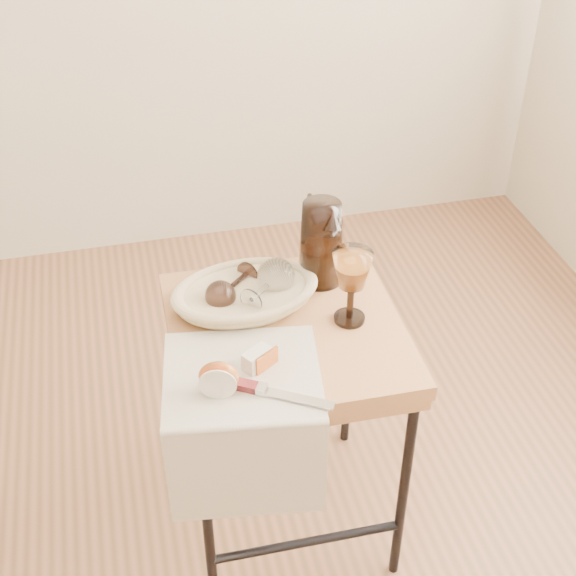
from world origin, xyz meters
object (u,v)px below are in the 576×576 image
object	(u,v)px
goblet_lying_a	(232,286)
apple_half	(219,377)
bread_basket	(245,296)
table_knife	(266,389)
wine_goblet	(351,287)
goblet_lying_b	(266,286)
pitcher	(321,243)
side_table	(286,429)
tea_towel	(242,376)

from	to	relation	value
goblet_lying_a	apple_half	xyz separation A→B (m)	(-0.08, -0.29, -0.00)
bread_basket	table_knife	world-z (taller)	bread_basket
bread_basket	apple_half	bearing A→B (deg)	-117.82
apple_half	wine_goblet	bearing A→B (deg)	41.18
bread_basket	goblet_lying_b	size ratio (longest dim) A/B	2.12
pitcher	apple_half	size ratio (longest dim) A/B	3.04
side_table	goblet_lying_a	size ratio (longest dim) A/B	5.68
goblet_lying_a	tea_towel	bearing A→B (deg)	40.15
tea_towel	goblet_lying_a	distance (m)	0.26
side_table	table_knife	xyz separation A→B (m)	(-0.09, -0.20, 0.34)
goblet_lying_a	apple_half	size ratio (longest dim) A/B	1.42
tea_towel	goblet_lying_a	world-z (taller)	goblet_lying_a
apple_half	tea_towel	bearing A→B (deg)	48.82
side_table	pitcher	xyz separation A→B (m)	(0.12, 0.16, 0.43)
tea_towel	bread_basket	bearing A→B (deg)	85.52
goblet_lying_a	table_knife	world-z (taller)	goblet_lying_a
pitcher	table_knife	size ratio (longest dim) A/B	0.98
tea_towel	apple_half	size ratio (longest dim) A/B	3.98
goblet_lying_b	pitcher	world-z (taller)	pitcher
bread_basket	apple_half	xyz separation A→B (m)	(-0.11, -0.27, 0.02)
tea_towel	apple_half	world-z (taller)	apple_half
side_table	goblet_lying_b	bearing A→B (deg)	108.62
bread_basket	pitcher	xyz separation A→B (m)	(0.19, 0.06, 0.08)
pitcher	wine_goblet	distance (m)	0.17
pitcher	wine_goblet	size ratio (longest dim) A/B	1.36
side_table	tea_towel	xyz separation A→B (m)	(-0.13, -0.14, 0.33)
bread_basket	wine_goblet	xyz separation A→B (m)	(0.22, -0.11, 0.07)
apple_half	table_knife	size ratio (longest dim) A/B	0.32
wine_goblet	apple_half	bearing A→B (deg)	-153.19
tea_towel	apple_half	bearing A→B (deg)	-137.16
table_knife	tea_towel	bearing A→B (deg)	150.69
table_knife	pitcher	bearing A→B (deg)	90.48
tea_towel	goblet_lying_a	xyz separation A→B (m)	(0.03, 0.25, 0.04)
tea_towel	goblet_lying_b	world-z (taller)	goblet_lying_b
tea_towel	goblet_lying_b	xyz separation A→B (m)	(0.10, 0.22, 0.05)
side_table	bread_basket	bearing A→B (deg)	125.96
wine_goblet	table_knife	bearing A→B (deg)	-140.51
goblet_lying_b	apple_half	bearing A→B (deg)	-165.72
goblet_lying_a	goblet_lying_b	distance (m)	0.08
bread_basket	table_knife	size ratio (longest dim) A/B	1.20
tea_towel	table_knife	bearing A→B (deg)	-51.79
wine_goblet	apple_half	distance (m)	0.36
goblet_lying_a	pitcher	xyz separation A→B (m)	(0.22, 0.04, 0.06)
apple_half	table_knife	bearing A→B (deg)	-3.44
goblet_lying_b	table_knife	bearing A→B (deg)	-147.31
tea_towel	goblet_lying_b	bearing A→B (deg)	74.20
bread_basket	goblet_lying_b	bearing A→B (deg)	-28.29
pitcher	apple_half	xyz separation A→B (m)	(-0.30, -0.33, -0.06)
bread_basket	goblet_lying_b	world-z (taller)	goblet_lying_b
goblet_lying_a	apple_half	world-z (taller)	goblet_lying_a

